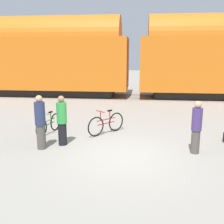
# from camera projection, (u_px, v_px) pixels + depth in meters

# --- Properties ---
(ground_plane) EXTENTS (80.00, 80.00, 0.00)m
(ground_plane) POSITION_uv_depth(u_px,v_px,m) (122.00, 155.00, 8.16)
(ground_plane) COLOR gray
(freight_train) EXTENTS (27.15, 3.19, 5.66)m
(freight_train) POSITION_uv_depth(u_px,v_px,m) (134.00, 55.00, 18.36)
(freight_train) COLOR black
(freight_train) RESTS_ON ground_plane
(rail_near) EXTENTS (39.15, 0.07, 0.01)m
(rail_near) POSITION_uv_depth(u_px,v_px,m) (133.00, 98.00, 18.32)
(rail_near) COLOR #4C4238
(rail_near) RESTS_ON ground_plane
(rail_far) EXTENTS (39.15, 0.07, 0.01)m
(rail_far) POSITION_uv_depth(u_px,v_px,m) (134.00, 95.00, 19.71)
(rail_far) COLOR #4C4238
(rail_far) RESTS_ON ground_plane
(bicycle_green) EXTENTS (0.49, 1.68, 0.88)m
(bicycle_green) POSITION_uv_depth(u_px,v_px,m) (49.00, 124.00, 10.22)
(bicycle_green) COLOR black
(bicycle_green) RESTS_ON ground_plane
(bicycle_maroon) EXTENTS (1.24, 1.39, 0.95)m
(bicycle_maroon) POSITION_uv_depth(u_px,v_px,m) (106.00, 124.00, 10.24)
(bicycle_maroon) COLOR black
(bicycle_maroon) RESTS_ON ground_plane
(person_in_purple) EXTENTS (0.32, 0.32, 1.68)m
(person_in_purple) POSITION_uv_depth(u_px,v_px,m) (196.00, 127.00, 8.14)
(person_in_purple) COLOR #514C47
(person_in_purple) RESTS_ON ground_plane
(person_in_green) EXTENTS (0.34, 0.34, 1.72)m
(person_in_green) POSITION_uv_depth(u_px,v_px,m) (62.00, 121.00, 8.89)
(person_in_green) COLOR black
(person_in_green) RESTS_ON ground_plane
(person_in_navy) EXTENTS (0.34, 0.34, 1.79)m
(person_in_navy) POSITION_uv_depth(u_px,v_px,m) (40.00, 122.00, 8.50)
(person_in_navy) COLOR #514C47
(person_in_navy) RESTS_ON ground_plane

